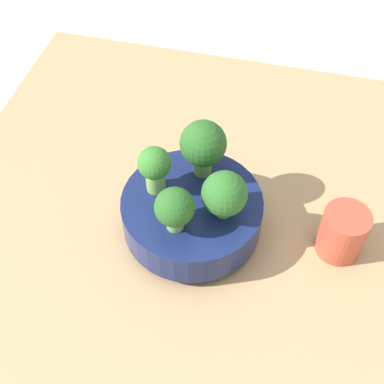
# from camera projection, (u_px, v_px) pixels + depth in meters

# --- Properties ---
(ground_plane) EXTENTS (6.00, 6.00, 0.00)m
(ground_plane) POSITION_uv_depth(u_px,v_px,m) (177.00, 245.00, 0.83)
(ground_plane) COLOR beige
(table) EXTENTS (0.87, 0.76, 0.03)m
(table) POSITION_uv_depth(u_px,v_px,m) (177.00, 239.00, 0.81)
(table) COLOR tan
(table) RESTS_ON ground_plane
(bowl) EXTENTS (0.20, 0.20, 0.07)m
(bowl) POSITION_uv_depth(u_px,v_px,m) (192.00, 213.00, 0.77)
(bowl) COLOR navy
(bowl) RESTS_ON table
(broccoli_floret_left) EXTENTS (0.05, 0.05, 0.07)m
(broccoli_floret_left) POSITION_uv_depth(u_px,v_px,m) (175.00, 208.00, 0.69)
(broccoli_floret_left) COLOR #7AB256
(broccoli_floret_left) RESTS_ON bowl
(broccoli_floret_front) EXTENTS (0.06, 0.06, 0.07)m
(broccoli_floret_front) POSITION_uv_depth(u_px,v_px,m) (225.00, 192.00, 0.71)
(broccoli_floret_front) COLOR #609347
(broccoli_floret_front) RESTS_ON bowl
(broccoli_floret_right) EXTENTS (0.07, 0.07, 0.09)m
(broccoli_floret_right) POSITION_uv_depth(u_px,v_px,m) (203.00, 145.00, 0.74)
(broccoli_floret_right) COLOR #609347
(broccoli_floret_right) RESTS_ON bowl
(broccoli_floret_back) EXTENTS (0.05, 0.05, 0.08)m
(broccoli_floret_back) POSITION_uv_depth(u_px,v_px,m) (154.00, 167.00, 0.73)
(broccoli_floret_back) COLOR #7AB256
(broccoli_floret_back) RESTS_ON bowl
(cup) EXTENTS (0.07, 0.07, 0.08)m
(cup) POSITION_uv_depth(u_px,v_px,m) (343.00, 232.00, 0.75)
(cup) COLOR #C64C38
(cup) RESTS_ON table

